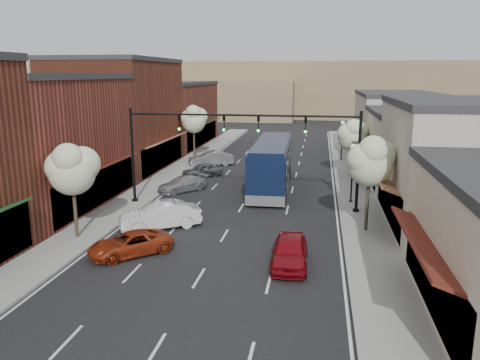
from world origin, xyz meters
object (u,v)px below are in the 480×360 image
at_px(tree_left_far, 194,119).
at_px(tree_right_far, 353,134).
at_px(parked_car_d, 202,170).
at_px(signal_mast_right, 323,146).
at_px(tree_left_near, 72,168).
at_px(lamp_post_far, 342,134).
at_px(parked_car_b, 160,215).
at_px(coach_bus, 272,164).
at_px(parked_car_a, 130,244).
at_px(parked_car_c, 182,184).
at_px(signal_mast_left, 164,142).
at_px(tree_right_near, 371,160).
at_px(red_hatchback, 290,251).
at_px(parked_car_e, 211,159).
at_px(lamp_post_near, 353,164).

bearing_deg(tree_left_far, tree_right_far, -19.87).
xyz_separation_m(tree_right_far, parked_car_d, (-13.63, -2.27, -3.35)).
height_order(signal_mast_right, tree_left_far, signal_mast_right).
distance_m(tree_left_near, lamp_post_far, 32.35).
bearing_deg(parked_car_b, tree_left_far, 158.83).
distance_m(tree_left_far, parked_car_b, 23.88).
bearing_deg(coach_bus, parked_car_a, -111.40).
distance_m(parked_car_b, parked_car_c, 9.33).
bearing_deg(signal_mast_right, signal_mast_left, 180.00).
bearing_deg(tree_left_near, signal_mast_left, 71.90).
height_order(parked_car_c, parked_car_d, parked_car_d).
xyz_separation_m(tree_right_near, parked_car_c, (-13.88, 8.00, -3.83)).
bearing_deg(red_hatchback, parked_car_b, 150.14).
bearing_deg(signal_mast_right, coach_bus, 122.71).
xyz_separation_m(tree_left_far, parked_car_d, (2.97, -8.27, -3.96)).
distance_m(signal_mast_left, parked_car_b, 6.66).
distance_m(tree_left_far, parked_car_e, 5.43).
bearing_deg(parked_car_a, parked_car_d, 140.23).
bearing_deg(lamp_post_near, tree_left_far, 136.11).
bearing_deg(red_hatchback, signal_mast_right, 79.78).
xyz_separation_m(signal_mast_left, parked_car_d, (0.34, 9.68, -3.98)).
bearing_deg(signal_mast_right, tree_left_far, 127.71).
bearing_deg(lamp_post_near, tree_left_near, -146.67).
relative_size(signal_mast_right, tree_right_far, 1.51).
distance_m(tree_left_far, lamp_post_far, 16.26).
bearing_deg(red_hatchback, lamp_post_far, 81.55).
xyz_separation_m(lamp_post_far, parked_car_a, (-12.10, -29.78, -2.40)).
xyz_separation_m(parked_car_c, parked_car_d, (0.25, 5.73, 0.03)).
bearing_deg(tree_left_near, tree_left_far, 90.00).
bearing_deg(parked_car_a, lamp_post_far, 115.23).
bearing_deg(parked_car_b, coach_bus, 122.80).
bearing_deg(parked_car_d, parked_car_a, -37.00).
xyz_separation_m(red_hatchback, parked_car_c, (-9.63, 13.73, -0.13)).
distance_m(tree_right_near, tree_left_far, 27.56).
height_order(tree_right_far, parked_car_a, tree_right_far).
height_order(tree_left_near, parked_car_b, tree_left_near).
distance_m(tree_right_near, tree_left_near, 17.08).
bearing_deg(tree_left_near, lamp_post_near, 33.33).
bearing_deg(tree_left_far, parked_car_d, -70.23).
xyz_separation_m(parked_car_a, parked_car_d, (-0.98, 19.46, 0.04)).
bearing_deg(parked_car_d, signal_mast_left, -41.89).
bearing_deg(parked_car_d, tree_left_far, 159.89).
distance_m(tree_right_near, lamp_post_near, 6.74).
xyz_separation_m(parked_car_c, parked_car_e, (-0.19, 11.12, 0.14)).
height_order(tree_right_far, tree_left_near, tree_left_near).
bearing_deg(tree_left_near, tree_right_far, 50.31).
xyz_separation_m(signal_mast_right, tree_right_far, (2.73, 11.95, -0.63)).
xyz_separation_m(lamp_post_near, parked_car_a, (-12.10, -12.28, -2.40)).
height_order(signal_mast_left, tree_right_far, signal_mast_left).
bearing_deg(tree_right_near, red_hatchback, -126.57).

